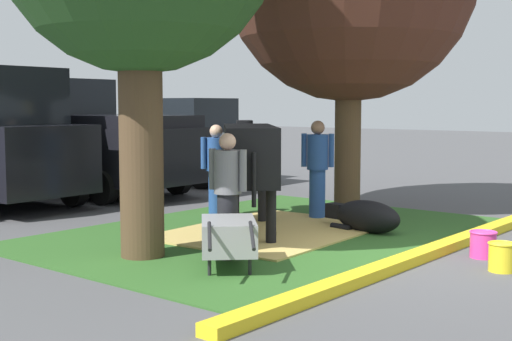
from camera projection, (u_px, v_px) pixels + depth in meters
The scene contains 14 objects.
ground_plane at pixel (408, 259), 8.47m from camera, with size 80.00×80.00×0.00m, color #4C4C4F.
grass_island at pixel (268, 232), 10.22m from camera, with size 6.75×4.78×0.02m, color #2D5B23.
curb_yellow at pixel (429, 252), 8.61m from camera, with size 7.95×0.24×0.12m, color yellow.
hay_bedding at pixel (272, 231), 10.22m from camera, with size 3.20×2.40×0.04m, color tan.
cow_holstein at pixel (249, 154), 10.14m from camera, with size 2.55×2.41×1.61m.
calf_lying at pixel (366, 216), 10.23m from camera, with size 0.62×1.33×0.48m.
person_handler at pixel (228, 191), 8.61m from camera, with size 0.34×0.52×1.52m.
person_visitor_near at pixel (216, 169), 11.47m from camera, with size 0.48×0.34×1.54m.
person_visitor_far at pixel (317, 167), 11.31m from camera, with size 0.34×0.48×1.61m.
wheelbarrow at pixel (228, 236), 7.90m from camera, with size 1.36×1.34×0.63m.
bucket_yellow at pixel (502, 256), 7.85m from camera, with size 0.31×0.31×0.33m.
bucket_pink at pixel (483, 244), 8.56m from camera, with size 0.34×0.34×0.33m.
pickup_truck_black at pixel (82, 140), 14.89m from camera, with size 2.35×5.46×2.42m.
sedan_silver at pixel (183, 141), 17.04m from camera, with size 2.13×4.45×2.02m.
Camera 1 is at (-7.60, -3.89, 1.87)m, focal length 49.08 mm.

